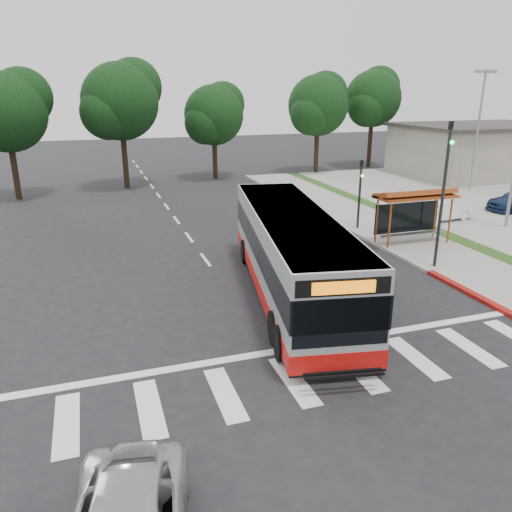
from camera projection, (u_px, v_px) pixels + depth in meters
name	position (u px, v px, depth m)	size (l,w,h in m)	color
ground	(242.00, 310.00, 18.46)	(140.00, 140.00, 0.00)	black
sidewalk_east	(383.00, 229.00, 28.94)	(4.00, 40.00, 0.12)	gray
curb_east	(352.00, 231.00, 28.33)	(0.30, 40.00, 0.15)	#9E9991
curb_east_red	(479.00, 298.00, 19.34)	(0.32, 6.00, 0.15)	maroon
commercial_building	(480.00, 152.00, 46.55)	(14.00, 10.00, 4.40)	#A49A8A
building_roof_cap	(484.00, 126.00, 45.80)	(14.60, 10.60, 0.30)	#383330
crosswalk_ladder	(294.00, 381.00, 13.96)	(18.00, 2.60, 0.01)	silver
bus_shelter	(414.00, 200.00, 25.55)	(4.20, 1.60, 2.86)	#A1451A
traffic_signal_ne_tall	(444.00, 184.00, 21.45)	(0.18, 0.37, 6.50)	black
traffic_signal_ne_short	(360.00, 187.00, 28.19)	(0.18, 0.37, 4.00)	black
lot_light_mid	(480.00, 114.00, 38.17)	(1.90, 0.35, 9.01)	gray
tree_ne_a	(318.00, 104.00, 46.49)	(6.16, 5.74, 9.30)	black
tree_ne_b	(373.00, 98.00, 50.22)	(6.16, 5.74, 10.02)	black
tree_north_a	(121.00, 100.00, 39.12)	(6.60, 6.15, 10.17)	black
tree_north_b	(214.00, 114.00, 43.71)	(5.72, 5.33, 8.43)	black
tree_north_c	(7.00, 111.00, 35.11)	(6.16, 5.74, 9.30)	black
transit_bus	(291.00, 255.00, 19.28)	(2.77, 12.77, 3.30)	#BABDBF
pedestrian	(373.00, 298.00, 17.11)	(0.68, 0.45, 1.86)	white
dark_sedan	(320.00, 266.00, 20.86)	(2.08, 5.13, 1.49)	black
parked_car_1	(444.00, 210.00, 30.48)	(1.32, 3.78, 1.24)	white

